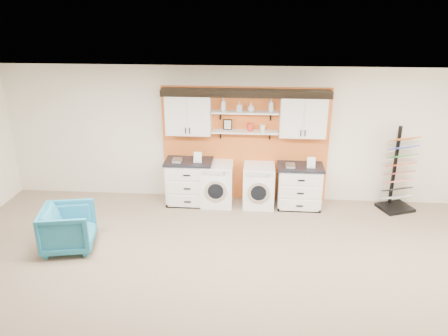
# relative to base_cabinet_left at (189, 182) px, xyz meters

# --- Properties ---
(floor) EXTENTS (10.00, 10.00, 0.00)m
(floor) POSITION_rel_base_cabinet_left_xyz_m (1.13, -3.64, -0.47)
(floor) COLOR gray
(floor) RESTS_ON ground
(ceiling) EXTENTS (10.00, 10.00, 0.00)m
(ceiling) POSITION_rel_base_cabinet_left_xyz_m (1.13, -3.64, 2.33)
(ceiling) COLOR white
(ceiling) RESTS_ON wall_back
(wall_back) EXTENTS (10.00, 0.00, 10.00)m
(wall_back) POSITION_rel_base_cabinet_left_xyz_m (1.13, 0.36, 0.93)
(wall_back) COLOR #EDE4CD
(wall_back) RESTS_ON floor
(accent_panel) EXTENTS (3.40, 0.07, 2.40)m
(accent_panel) POSITION_rel_base_cabinet_left_xyz_m (1.13, 0.32, 0.73)
(accent_panel) COLOR orange
(accent_panel) RESTS_ON wall_back
(upper_cabinet_left) EXTENTS (0.90, 0.35, 0.84)m
(upper_cabinet_left) POSITION_rel_base_cabinet_left_xyz_m (0.00, 0.15, 1.41)
(upper_cabinet_left) COLOR white
(upper_cabinet_left) RESTS_ON wall_back
(upper_cabinet_right) EXTENTS (0.90, 0.35, 0.84)m
(upper_cabinet_right) POSITION_rel_base_cabinet_left_xyz_m (2.26, 0.15, 1.41)
(upper_cabinet_right) COLOR white
(upper_cabinet_right) RESTS_ON wall_back
(shelf_lower) EXTENTS (1.32, 0.28, 0.03)m
(shelf_lower) POSITION_rel_base_cabinet_left_xyz_m (1.13, 0.16, 1.06)
(shelf_lower) COLOR white
(shelf_lower) RESTS_ON wall_back
(shelf_upper) EXTENTS (1.32, 0.28, 0.03)m
(shelf_upper) POSITION_rel_base_cabinet_left_xyz_m (1.13, 0.16, 1.46)
(shelf_upper) COLOR white
(shelf_upper) RESTS_ON wall_back
(crown_molding) EXTENTS (3.30, 0.41, 0.13)m
(crown_molding) POSITION_rel_base_cabinet_left_xyz_m (1.13, 0.17, 1.86)
(crown_molding) COLOR black
(crown_molding) RESTS_ON wall_back
(picture_frame) EXTENTS (0.18, 0.02, 0.22)m
(picture_frame) POSITION_rel_base_cabinet_left_xyz_m (0.78, 0.21, 1.18)
(picture_frame) COLOR black
(picture_frame) RESTS_ON shelf_lower
(canister_red) EXTENTS (0.11, 0.11, 0.16)m
(canister_red) POSITION_rel_base_cabinet_left_xyz_m (1.23, 0.16, 1.15)
(canister_red) COLOR red
(canister_red) RESTS_ON shelf_lower
(canister_cream) EXTENTS (0.10, 0.10, 0.14)m
(canister_cream) POSITION_rel_base_cabinet_left_xyz_m (1.48, 0.16, 1.14)
(canister_cream) COLOR silver
(canister_cream) RESTS_ON shelf_lower
(base_cabinet_left) EXTENTS (0.96, 0.66, 0.94)m
(base_cabinet_left) POSITION_rel_base_cabinet_left_xyz_m (0.00, 0.00, 0.00)
(base_cabinet_left) COLOR white
(base_cabinet_left) RESTS_ON floor
(base_cabinet_right) EXTENTS (0.91, 0.66, 0.90)m
(base_cabinet_right) POSITION_rel_base_cabinet_left_xyz_m (2.26, 0.00, -0.02)
(base_cabinet_right) COLOR white
(base_cabinet_right) RESTS_ON floor
(washer) EXTENTS (0.64, 0.71, 0.89)m
(washer) POSITION_rel_base_cabinet_left_xyz_m (0.58, -0.00, -0.03)
(washer) COLOR white
(washer) RESTS_ON floor
(dryer) EXTENTS (0.63, 0.71, 0.87)m
(dryer) POSITION_rel_base_cabinet_left_xyz_m (1.43, -0.00, -0.03)
(dryer) COLOR white
(dryer) RESTS_ON floor
(sample_rack) EXTENTS (0.77, 0.71, 1.71)m
(sample_rack) POSITION_rel_base_cabinet_left_xyz_m (4.22, 0.03, 0.07)
(sample_rack) COLOR black
(sample_rack) RESTS_ON floor
(armchair) EXTENTS (0.98, 0.96, 0.76)m
(armchair) POSITION_rel_base_cabinet_left_xyz_m (-1.78, -1.93, -0.09)
(armchair) COLOR teal
(armchair) RESTS_ON floor
(soap_bottle_a) EXTENTS (0.14, 0.14, 0.28)m
(soap_bottle_a) POSITION_rel_base_cabinet_left_xyz_m (0.70, 0.16, 1.61)
(soap_bottle_a) COLOR silver
(soap_bottle_a) RESTS_ON shelf_upper
(soap_bottle_b) EXTENTS (0.12, 0.12, 0.19)m
(soap_bottle_b) POSITION_rel_base_cabinet_left_xyz_m (1.02, 0.16, 1.57)
(soap_bottle_b) COLOR silver
(soap_bottle_b) RESTS_ON shelf_upper
(soap_bottle_c) EXTENTS (0.14, 0.14, 0.17)m
(soap_bottle_c) POSITION_rel_base_cabinet_left_xyz_m (1.24, 0.16, 1.56)
(soap_bottle_c) COLOR silver
(soap_bottle_c) RESTS_ON shelf_upper
(soap_bottle_d) EXTENTS (0.11, 0.11, 0.27)m
(soap_bottle_d) POSITION_rel_base_cabinet_left_xyz_m (1.63, 0.16, 1.61)
(soap_bottle_d) COLOR silver
(soap_bottle_d) RESTS_ON shelf_upper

